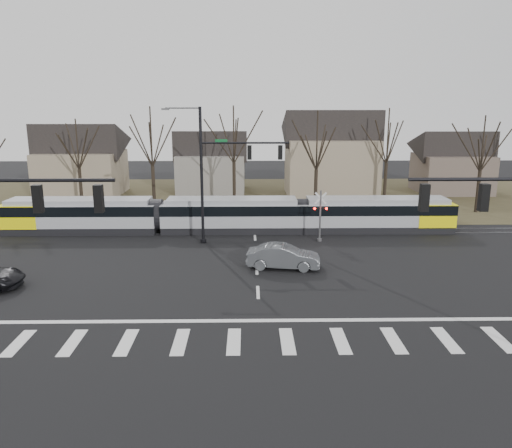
{
  "coord_description": "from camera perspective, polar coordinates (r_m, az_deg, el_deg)",
  "views": [
    {
      "loc": [
        -0.54,
        -24.51,
        10.34
      ],
      "look_at": [
        0.0,
        9.0,
        2.3
      ],
      "focal_mm": 35.0,
      "sensor_mm": 36.0,
      "label": 1
    }
  ],
  "objects": [
    {
      "name": "grass_verge",
      "position": [
        57.45,
        -0.37,
        3.13
      ],
      "size": [
        140.0,
        28.0,
        0.01
      ],
      "primitive_type": "cube",
      "color": "#38331E",
      "rests_on": "ground"
    },
    {
      "name": "house_c",
      "position": [
        58.51,
        8.56,
        8.33
      ],
      "size": [
        10.8,
        8.64,
        10.1
      ],
      "color": "gray",
      "rests_on": "ground"
    },
    {
      "name": "house_a",
      "position": [
        61.94,
        -19.39,
        7.29
      ],
      "size": [
        9.72,
        8.64,
        8.6
      ],
      "color": "gray",
      "rests_on": "ground"
    },
    {
      "name": "crosswalk",
      "position": [
        22.97,
        0.53,
        -13.25
      ],
      "size": [
        27.0,
        2.6,
        0.01
      ],
      "color": "silver",
      "rests_on": "ground"
    },
    {
      "name": "ground",
      "position": [
        26.6,
        0.31,
        -9.38
      ],
      "size": [
        140.0,
        140.0,
        0.0
      ],
      "primitive_type": "plane",
      "color": "black"
    },
    {
      "name": "rail_pair",
      "position": [
        41.61,
        -0.15,
        -0.86
      ],
      "size": [
        90.0,
        1.52,
        0.06
      ],
      "color": "#59595E",
      "rests_on": "ground"
    },
    {
      "name": "house_d",
      "position": [
        64.68,
        21.55,
        6.91
      ],
      "size": [
        8.64,
        7.56,
        7.65
      ],
      "color": "brown",
      "rests_on": "ground"
    },
    {
      "name": "house_b",
      "position": [
        61.0,
        -5.15,
        7.44
      ],
      "size": [
        8.64,
        7.56,
        7.65
      ],
      "color": "slate",
      "rests_on": "ground"
    },
    {
      "name": "tree_row",
      "position": [
        50.85,
        1.96,
        7.45
      ],
      "size": [
        59.2,
        7.2,
        10.0
      ],
      "color": "black",
      "rests_on": "ground"
    },
    {
      "name": "rail_crossing_signal",
      "position": [
        38.64,
        7.34,
        0.74
      ],
      "size": [
        1.08,
        0.36,
        4.0
      ],
      "color": "#59595B",
      "rests_on": "ground"
    },
    {
      "name": "sedan",
      "position": [
        32.33,
        3.15,
        -3.74
      ],
      "size": [
        2.99,
        5.18,
        1.55
      ],
      "primitive_type": "imported",
      "rotation": [
        0.0,
        0.0,
        1.43
      ],
      "color": "#4B4E53",
      "rests_on": "ground"
    },
    {
      "name": "signal_pole_far",
      "position": [
        37.34,
        -3.81,
        6.32
      ],
      "size": [
        9.28,
        0.44,
        10.2
      ],
      "color": "black",
      "rests_on": "ground"
    },
    {
      "name": "tram",
      "position": [
        41.48,
        -2.99,
        1.21
      ],
      "size": [
        37.12,
        2.76,
        2.81
      ],
      "color": "gray",
      "rests_on": "ground"
    },
    {
      "name": "stop_line",
      "position": [
        24.95,
        0.4,
        -10.97
      ],
      "size": [
        28.0,
        0.35,
        0.01
      ],
      "primitive_type": "cube",
      "color": "silver",
      "rests_on": "ground"
    },
    {
      "name": "lane_dashes",
      "position": [
        41.81,
        -0.15,
        -0.82
      ],
      "size": [
        0.18,
        30.0,
        0.01
      ],
      "color": "silver",
      "rests_on": "ground"
    }
  ]
}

